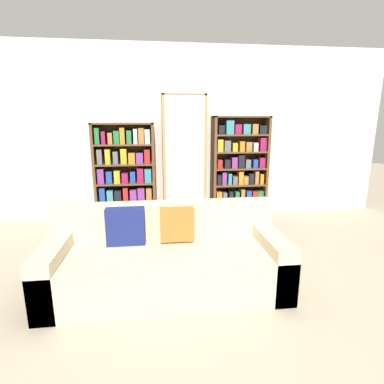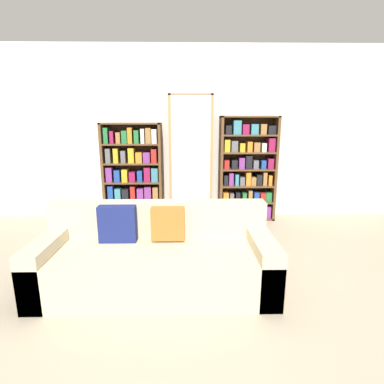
% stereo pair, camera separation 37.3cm
% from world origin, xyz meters
% --- Properties ---
extents(ground_plane, '(16.00, 16.00, 0.00)m').
position_xyz_m(ground_plane, '(0.00, 0.00, 0.00)').
color(ground_plane, tan).
extents(wall_back, '(6.96, 0.06, 2.70)m').
position_xyz_m(wall_back, '(0.00, 2.65, 1.35)').
color(wall_back, silver).
rests_on(wall_back, ground).
extents(couch, '(2.18, 0.87, 0.77)m').
position_xyz_m(couch, '(-0.23, 0.40, 0.27)').
color(couch, beige).
rests_on(couch, ground).
extents(bookshelf_left, '(0.92, 0.32, 1.53)m').
position_xyz_m(bookshelf_left, '(-0.77, 2.44, 0.75)').
color(bookshelf_left, brown).
rests_on(bookshelf_left, ground).
extents(display_cabinet, '(0.66, 0.36, 1.94)m').
position_xyz_m(display_cabinet, '(0.14, 2.43, 0.97)').
color(display_cabinet, '#AD7F4C').
rests_on(display_cabinet, ground).
extents(bookshelf_right, '(0.89, 0.32, 1.63)m').
position_xyz_m(bookshelf_right, '(1.03, 2.44, 0.79)').
color(bookshelf_right, brown).
rests_on(bookshelf_right, ground).
extents(wine_bottle, '(0.08, 0.08, 0.41)m').
position_xyz_m(wine_bottle, '(0.62, 1.41, 0.17)').
color(wine_bottle, black).
rests_on(wine_bottle, ground).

